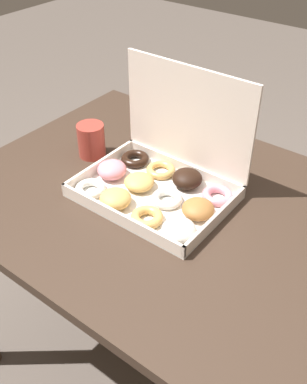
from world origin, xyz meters
The scene contains 4 objects.
ground_plane centered at (0.00, 0.00, 0.00)m, with size 8.00×8.00×0.00m, color #564C44.
dining_table centered at (0.00, 0.00, 0.66)m, with size 1.07×0.83×0.77m.
donut_box centered at (-0.01, 0.01, 0.82)m, with size 0.39×0.29×0.31m.
coffee_mug centered at (-0.28, 0.03, 0.82)m, with size 0.08×0.08×0.10m.
Camera 1 is at (0.56, -0.76, 1.50)m, focal length 42.00 mm.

